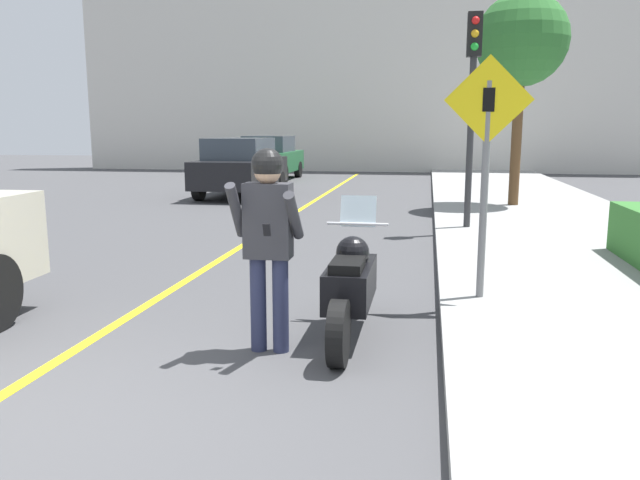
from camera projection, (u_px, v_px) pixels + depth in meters
The scene contains 11 objects.
ground_plane at pixel (34, 435), 3.98m from camera, with size 80.00×80.00×0.00m, color #424244.
sidewalk_curb at pixel (636, 296), 7.04m from camera, with size 4.40×44.00×0.13m.
road_center_line at pixel (232, 252), 9.90m from camera, with size 0.12×36.00×0.01m.
building_backdrop at pixel (377, 62), 28.34m from camera, with size 28.00×1.20×9.92m.
motorcycle at pixel (351, 285), 5.83m from camera, with size 0.62×2.12×1.27m.
person_biker at pixel (268, 228), 5.31m from camera, with size 0.59×0.48×1.77m.
crossing_sign at pixel (486, 155), 6.50m from camera, with size 0.91×0.08×2.54m.
traffic_light at pixel (473, 80), 11.16m from camera, with size 0.26×0.30×3.83m.
street_tree at pixel (522, 41), 14.38m from camera, with size 2.13×2.13×4.90m.
parked_car_black at pixel (241, 167), 18.08m from camera, with size 1.88×4.20×1.68m.
parked_car_green at pixel (270, 157), 24.03m from camera, with size 1.88×4.20×1.68m.
Camera 1 is at (2.43, -3.33, 1.92)m, focal length 35.00 mm.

